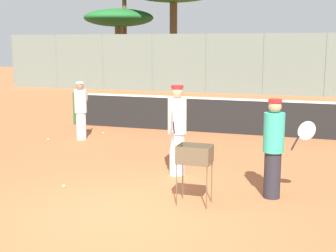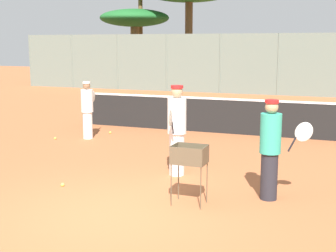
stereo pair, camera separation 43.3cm
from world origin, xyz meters
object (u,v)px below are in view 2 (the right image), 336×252
at_px(tennis_net, 224,115).
at_px(parked_car, 305,80).
at_px(player_red_cap, 87,109).
at_px(ball_cart, 189,159).
at_px(player_yellow_shirt, 177,129).
at_px(player_white_outfit, 271,148).

xyz_separation_m(tennis_net, parked_car, (1.17, 13.84, 0.10)).
bearing_deg(tennis_net, player_red_cap, -148.34).
xyz_separation_m(player_red_cap, ball_cart, (4.42, -4.24, -0.07)).
bearing_deg(player_yellow_shirt, ball_cart, 19.45).
height_order(tennis_net, player_yellow_shirt, player_yellow_shirt).
bearing_deg(tennis_net, ball_cart, -81.11).
bearing_deg(ball_cart, player_yellow_shirt, 116.34).
bearing_deg(parked_car, tennis_net, -94.83).
height_order(player_red_cap, player_yellow_shirt, player_yellow_shirt).
height_order(tennis_net, parked_car, parked_car).
height_order(tennis_net, player_red_cap, player_red_cap).
distance_m(player_yellow_shirt, ball_cart, 1.80).
bearing_deg(player_red_cap, parked_car, -26.00).
height_order(player_yellow_shirt, parked_car, player_yellow_shirt).
xyz_separation_m(tennis_net, player_white_outfit, (2.21, -5.61, 0.34)).
relative_size(player_yellow_shirt, parked_car, 0.44).
height_order(player_white_outfit, ball_cart, player_white_outfit).
relative_size(tennis_net, player_white_outfit, 5.62).
distance_m(player_yellow_shirt, parked_car, 18.62).
distance_m(player_white_outfit, player_yellow_shirt, 2.19).
bearing_deg(ball_cart, parked_car, 89.50).
bearing_deg(tennis_net, parked_car, 85.17).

